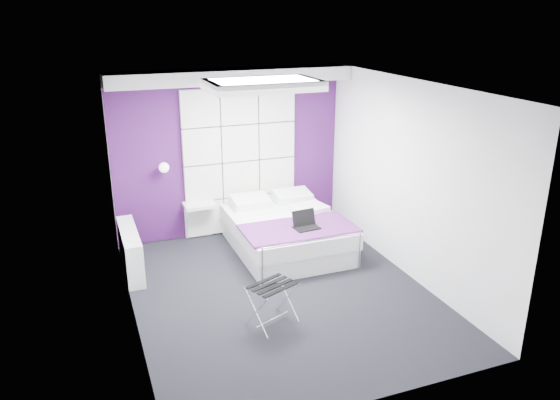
{
  "coord_description": "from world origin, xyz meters",
  "views": [
    {
      "loc": [
        -2.2,
        -5.76,
        3.42
      ],
      "look_at": [
        0.13,
        0.35,
        1.12
      ],
      "focal_mm": 35.0,
      "sensor_mm": 36.0,
      "label": 1
    }
  ],
  "objects_px": {
    "nightstand": "(199,205)",
    "laptop": "(305,223)",
    "radiator": "(130,251)",
    "bed": "(286,232)",
    "luggage_rack": "(272,304)",
    "wall_lamp": "(164,167)"
  },
  "relations": [
    {
      "from": "wall_lamp",
      "to": "nightstand",
      "type": "relative_size",
      "value": 0.32
    },
    {
      "from": "wall_lamp",
      "to": "radiator",
      "type": "height_order",
      "value": "wall_lamp"
    },
    {
      "from": "radiator",
      "to": "luggage_rack",
      "type": "height_order",
      "value": "radiator"
    },
    {
      "from": "wall_lamp",
      "to": "laptop",
      "type": "xyz_separation_m",
      "value": [
        1.69,
        -1.36,
        -0.63
      ]
    },
    {
      "from": "radiator",
      "to": "laptop",
      "type": "relative_size",
      "value": 3.48
    },
    {
      "from": "radiator",
      "to": "laptop",
      "type": "bearing_deg",
      "value": -14.4
    },
    {
      "from": "wall_lamp",
      "to": "radiator",
      "type": "xyz_separation_m",
      "value": [
        -0.64,
        -0.76,
        -0.92
      ]
    },
    {
      "from": "nightstand",
      "to": "luggage_rack",
      "type": "distance_m",
      "value": 2.69
    },
    {
      "from": "radiator",
      "to": "bed",
      "type": "xyz_separation_m",
      "value": [
        2.24,
        -0.11,
        -0.02
      ]
    },
    {
      "from": "radiator",
      "to": "luggage_rack",
      "type": "xyz_separation_m",
      "value": [
        1.35,
        -1.94,
        -0.05
      ]
    },
    {
      "from": "bed",
      "to": "laptop",
      "type": "xyz_separation_m",
      "value": [
        0.09,
        -0.49,
        0.31
      ]
    },
    {
      "from": "radiator",
      "to": "nightstand",
      "type": "relative_size",
      "value": 2.53
    },
    {
      "from": "nightstand",
      "to": "laptop",
      "type": "distance_m",
      "value": 1.78
    },
    {
      "from": "radiator",
      "to": "bed",
      "type": "height_order",
      "value": "bed"
    },
    {
      "from": "nightstand",
      "to": "laptop",
      "type": "height_order",
      "value": "laptop"
    },
    {
      "from": "wall_lamp",
      "to": "luggage_rack",
      "type": "height_order",
      "value": "wall_lamp"
    },
    {
      "from": "radiator",
      "to": "laptop",
      "type": "distance_m",
      "value": 2.43
    },
    {
      "from": "nightstand",
      "to": "laptop",
      "type": "bearing_deg",
      "value": -47.71
    },
    {
      "from": "radiator",
      "to": "nightstand",
      "type": "bearing_deg",
      "value": 32.43
    },
    {
      "from": "luggage_rack",
      "to": "laptop",
      "type": "distance_m",
      "value": 1.7
    },
    {
      "from": "bed",
      "to": "luggage_rack",
      "type": "distance_m",
      "value": 2.04
    },
    {
      "from": "radiator",
      "to": "nightstand",
      "type": "xyz_separation_m",
      "value": [
        1.13,
        0.72,
        0.28
      ]
    }
  ]
}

